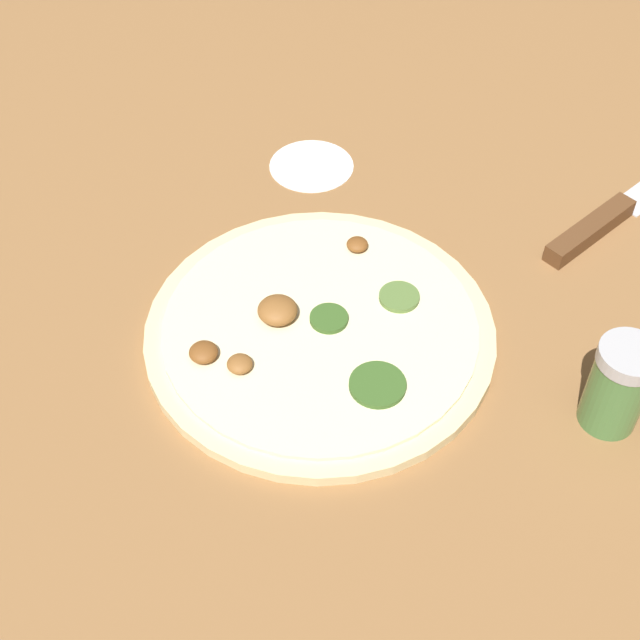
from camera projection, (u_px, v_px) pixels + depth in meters
name	position (u px, v px, depth m)	size (l,w,h in m)	color
ground_plane	(320.00, 336.00, 0.78)	(3.00, 3.00, 0.00)	olive
pizza	(319.00, 330.00, 0.77)	(0.30, 0.30, 0.03)	beige
knife	(621.00, 209.00, 0.88)	(0.27, 0.26, 0.02)	silver
spice_jar	(618.00, 386.00, 0.69)	(0.05, 0.05, 0.08)	#4C7F42
flour_patch	(311.00, 166.00, 0.94)	(0.09, 0.09, 0.00)	white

